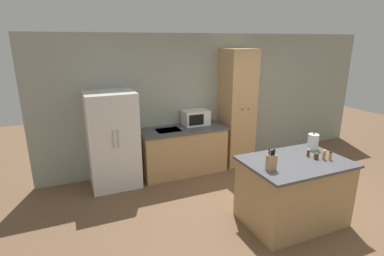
{
  "coord_description": "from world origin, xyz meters",
  "views": [
    {
      "loc": [
        -2.93,
        -3.04,
        2.49
      ],
      "look_at": [
        -1.02,
        1.4,
        1.05
      ],
      "focal_mm": 28.0,
      "sensor_mm": 36.0,
      "label": 1
    }
  ],
  "objects_px": {
    "spice_bottle_tall_dark": "(324,155)",
    "spice_bottle_short_red": "(308,153)",
    "spice_bottle_green_herb": "(330,156)",
    "spice_bottle_amber_oil": "(316,156)",
    "kettle": "(313,142)",
    "microwave": "(196,117)",
    "refrigerator": "(113,140)",
    "pantry_cabinet": "(237,108)",
    "knife_block": "(271,162)"
  },
  "relations": [
    {
      "from": "spice_bottle_tall_dark",
      "to": "spice_bottle_short_red",
      "type": "bearing_deg",
      "value": 121.28
    },
    {
      "from": "spice_bottle_tall_dark",
      "to": "spice_bottle_green_herb",
      "type": "height_order",
      "value": "spice_bottle_tall_dark"
    },
    {
      "from": "spice_bottle_short_red",
      "to": "spice_bottle_amber_oil",
      "type": "bearing_deg",
      "value": -78.03
    },
    {
      "from": "spice_bottle_tall_dark",
      "to": "kettle",
      "type": "relative_size",
      "value": 0.54
    },
    {
      "from": "spice_bottle_short_red",
      "to": "microwave",
      "type": "bearing_deg",
      "value": 108.52
    },
    {
      "from": "refrigerator",
      "to": "microwave",
      "type": "bearing_deg",
      "value": 5.47
    },
    {
      "from": "pantry_cabinet",
      "to": "spice_bottle_tall_dark",
      "type": "relative_size",
      "value": 16.91
    },
    {
      "from": "spice_bottle_tall_dark",
      "to": "spice_bottle_amber_oil",
      "type": "distance_m",
      "value": 0.1
    },
    {
      "from": "spice_bottle_green_herb",
      "to": "kettle",
      "type": "height_order",
      "value": "kettle"
    },
    {
      "from": "knife_block",
      "to": "spice_bottle_tall_dark",
      "type": "relative_size",
      "value": 2.07
    },
    {
      "from": "microwave",
      "to": "spice_bottle_amber_oil",
      "type": "bearing_deg",
      "value": -71.81
    },
    {
      "from": "pantry_cabinet",
      "to": "knife_block",
      "type": "xyz_separation_m",
      "value": [
        -0.89,
        -2.28,
        -0.13
      ]
    },
    {
      "from": "pantry_cabinet",
      "to": "spice_bottle_green_herb",
      "type": "xyz_separation_m",
      "value": [
        0.05,
        -2.33,
        -0.18
      ]
    },
    {
      "from": "knife_block",
      "to": "spice_bottle_tall_dark",
      "type": "height_order",
      "value": "knife_block"
    },
    {
      "from": "pantry_cabinet",
      "to": "knife_block",
      "type": "relative_size",
      "value": 8.17
    },
    {
      "from": "pantry_cabinet",
      "to": "knife_block",
      "type": "distance_m",
      "value": 2.45
    },
    {
      "from": "spice_bottle_green_herb",
      "to": "spice_bottle_amber_oil",
      "type": "bearing_deg",
      "value": 144.72
    },
    {
      "from": "spice_bottle_amber_oil",
      "to": "spice_bottle_tall_dark",
      "type": "bearing_deg",
      "value": -34.17
    },
    {
      "from": "pantry_cabinet",
      "to": "spice_bottle_tall_dark",
      "type": "distance_m",
      "value": 2.29
    },
    {
      "from": "microwave",
      "to": "knife_block",
      "type": "distance_m",
      "value": 2.39
    },
    {
      "from": "knife_block",
      "to": "spice_bottle_tall_dark",
      "type": "distance_m",
      "value": 0.88
    },
    {
      "from": "kettle",
      "to": "spice_bottle_tall_dark",
      "type": "bearing_deg",
      "value": -113.45
    },
    {
      "from": "kettle",
      "to": "spice_bottle_amber_oil",
      "type": "bearing_deg",
      "value": -127.41
    },
    {
      "from": "spice_bottle_tall_dark",
      "to": "spice_bottle_short_red",
      "type": "height_order",
      "value": "spice_bottle_tall_dark"
    },
    {
      "from": "spice_bottle_tall_dark",
      "to": "spice_bottle_amber_oil",
      "type": "bearing_deg",
      "value": 145.83
    },
    {
      "from": "spice_bottle_short_red",
      "to": "kettle",
      "type": "distance_m",
      "value": 0.34
    },
    {
      "from": "spice_bottle_tall_dark",
      "to": "spice_bottle_green_herb",
      "type": "xyz_separation_m",
      "value": [
        0.06,
        -0.05,
        -0.01
      ]
    },
    {
      "from": "spice_bottle_amber_oil",
      "to": "kettle",
      "type": "height_order",
      "value": "kettle"
    },
    {
      "from": "spice_bottle_short_red",
      "to": "spice_bottle_amber_oil",
      "type": "xyz_separation_m",
      "value": [
        0.03,
        -0.12,
        -0.01
      ]
    },
    {
      "from": "spice_bottle_tall_dark",
      "to": "kettle",
      "type": "height_order",
      "value": "kettle"
    },
    {
      "from": "microwave",
      "to": "spice_bottle_green_herb",
      "type": "relative_size",
      "value": 4.08
    },
    {
      "from": "spice_bottle_tall_dark",
      "to": "refrigerator",
      "type": "bearing_deg",
      "value": 137.89
    },
    {
      "from": "knife_block",
      "to": "kettle",
      "type": "distance_m",
      "value": 1.1
    },
    {
      "from": "spice_bottle_amber_oil",
      "to": "pantry_cabinet",
      "type": "bearing_deg",
      "value": 87.58
    },
    {
      "from": "microwave",
      "to": "spice_bottle_tall_dark",
      "type": "height_order",
      "value": "microwave"
    },
    {
      "from": "spice_bottle_tall_dark",
      "to": "spice_bottle_short_red",
      "type": "xyz_separation_m",
      "value": [
        -0.11,
        0.18,
        -0.01
      ]
    },
    {
      "from": "refrigerator",
      "to": "spice_bottle_amber_oil",
      "type": "relative_size",
      "value": 19.37
    },
    {
      "from": "refrigerator",
      "to": "spice_bottle_short_red",
      "type": "height_order",
      "value": "refrigerator"
    },
    {
      "from": "refrigerator",
      "to": "knife_block",
      "type": "xyz_separation_m",
      "value": [
        1.59,
        -2.23,
        0.2
      ]
    },
    {
      "from": "spice_bottle_green_herb",
      "to": "knife_block",
      "type": "bearing_deg",
      "value": 177.06
    },
    {
      "from": "refrigerator",
      "to": "spice_bottle_amber_oil",
      "type": "distance_m",
      "value": 3.23
    },
    {
      "from": "kettle",
      "to": "pantry_cabinet",
      "type": "bearing_deg",
      "value": 94.47
    },
    {
      "from": "pantry_cabinet",
      "to": "spice_bottle_short_red",
      "type": "distance_m",
      "value": 2.12
    },
    {
      "from": "microwave",
      "to": "spice_bottle_tall_dark",
      "type": "bearing_deg",
      "value": -70.45
    },
    {
      "from": "microwave",
      "to": "spice_bottle_green_herb",
      "type": "bearing_deg",
      "value": -69.47
    },
    {
      "from": "microwave",
      "to": "spice_bottle_tall_dark",
      "type": "relative_size",
      "value": 3.61
    },
    {
      "from": "microwave",
      "to": "spice_bottle_amber_oil",
      "type": "relative_size",
      "value": 5.78
    },
    {
      "from": "pantry_cabinet",
      "to": "knife_block",
      "type": "height_order",
      "value": "pantry_cabinet"
    },
    {
      "from": "microwave",
      "to": "kettle",
      "type": "height_order",
      "value": "kettle"
    },
    {
      "from": "knife_block",
      "to": "spice_bottle_short_red",
      "type": "relative_size",
      "value": 2.69
    }
  ]
}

